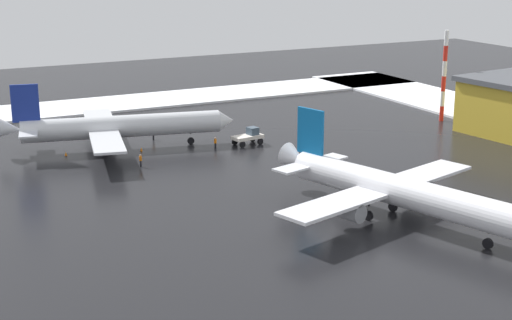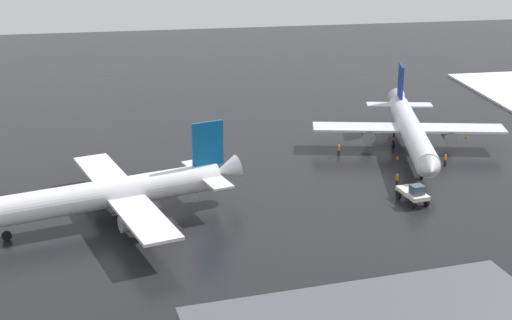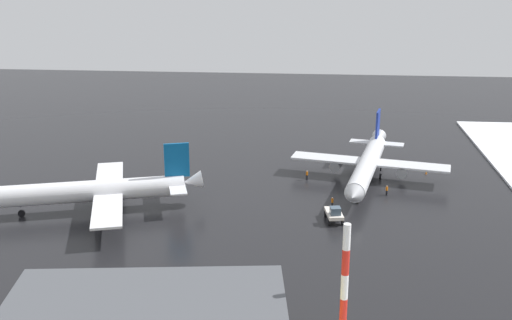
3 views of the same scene
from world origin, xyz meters
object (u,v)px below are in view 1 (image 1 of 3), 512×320
at_px(traffic_cone_mid_line, 66,154).
at_px(traffic_cone_near_nose, 141,149).
at_px(ground_crew_near_tug, 215,142).
at_px(airplane_parked_portside, 117,127).
at_px(antenna_mast, 444,76).
at_px(traffic_cone_wingtip_side, 64,135).
at_px(ground_crew_beside_wing, 153,134).
at_px(pushback_tug, 249,136).
at_px(airplane_far_rear, 397,190).
at_px(ground_crew_by_nose_gear, 141,160).

bearing_deg(traffic_cone_mid_line, traffic_cone_near_nose, -103.11).
bearing_deg(ground_crew_near_tug, airplane_parked_portside, -145.00).
xyz_separation_m(antenna_mast, traffic_cone_wingtip_side, (17.49, 59.00, -7.25)).
xyz_separation_m(antenna_mast, traffic_cone_mid_line, (6.12, 61.46, -7.25)).
bearing_deg(ground_crew_beside_wing, pushback_tug, 12.05).
relative_size(antenna_mast, traffic_cone_wingtip_side, 27.38).
height_order(airplane_far_rear, traffic_cone_near_nose, airplane_far_rear).
distance_m(airplane_parked_portside, traffic_cone_wingtip_side, 12.54).
bearing_deg(ground_crew_near_tug, pushback_tug, 63.32).
xyz_separation_m(airplane_parked_portside, airplane_far_rear, (-42.83, -17.53, 0.10)).
height_order(airplane_parked_portside, traffic_cone_wingtip_side, airplane_parked_portside).
distance_m(ground_crew_near_tug, traffic_cone_mid_line, 21.08).
height_order(ground_crew_near_tug, ground_crew_by_nose_gear, same).
bearing_deg(ground_crew_near_tug, traffic_cone_mid_line, -134.81).
bearing_deg(traffic_cone_wingtip_side, ground_crew_near_tug, -134.39).
bearing_deg(airplane_parked_portside, traffic_cone_near_nose, -34.12).
xyz_separation_m(pushback_tug, antenna_mast, (-0.28, -35.77, 6.24)).
bearing_deg(airplane_parked_portside, airplane_far_rear, -55.74).
bearing_deg(pushback_tug, ground_crew_by_nose_gear, -175.66).
bearing_deg(pushback_tug, airplane_far_rear, -99.87).
distance_m(ground_crew_near_tug, traffic_cone_wingtip_side, 24.84).
bearing_deg(antenna_mast, ground_crew_near_tug, 89.83).
distance_m(airplane_far_rear, traffic_cone_wingtip_side, 58.52).
xyz_separation_m(ground_crew_by_nose_gear, traffic_cone_wingtip_side, (21.53, 5.05, -0.70)).
bearing_deg(ground_crew_by_nose_gear, traffic_cone_wingtip_side, -83.61).
bearing_deg(airplane_parked_portside, ground_crew_near_tug, -14.73).
distance_m(ground_crew_beside_wing, traffic_cone_mid_line, 14.36).
xyz_separation_m(airplane_parked_portside, ground_crew_near_tug, (-6.34, -12.59, -2.32)).
bearing_deg(airplane_far_rear, ground_crew_near_tug, 171.50).
relative_size(airplane_parked_portside, traffic_cone_mid_line, 60.61).
bearing_deg(ground_crew_near_tug, airplane_far_rear, -20.57).
height_order(ground_crew_beside_wing, ground_crew_near_tug, same).
distance_m(airplane_parked_portside, pushback_tug, 19.22).
height_order(pushback_tug, traffic_cone_mid_line, pushback_tug).
relative_size(ground_crew_near_tug, traffic_cone_mid_line, 3.11).
relative_size(airplane_parked_portside, ground_crew_near_tug, 19.50).
bearing_deg(ground_crew_by_nose_gear, airplane_far_rear, 111.79).
xyz_separation_m(ground_crew_by_nose_gear, traffic_cone_near_nose, (7.77, -2.72, -0.70)).
height_order(airplane_parked_portside, ground_crew_by_nose_gear, airplane_parked_portside).
bearing_deg(traffic_cone_near_nose, pushback_tug, -102.63).
distance_m(ground_crew_near_tug, ground_crew_by_nose_gear, 13.35).
height_order(pushback_tug, traffic_cone_wingtip_side, pushback_tug).
bearing_deg(antenna_mast, traffic_cone_wingtip_side, 73.49).
distance_m(airplane_parked_portside, traffic_cone_mid_line, 8.19).
height_order(ground_crew_by_nose_gear, traffic_cone_near_nose, ground_crew_by_nose_gear).
xyz_separation_m(airplane_far_rear, ground_crew_near_tug, (36.49, 4.94, -2.42)).
xyz_separation_m(ground_crew_near_tug, antenna_mast, (-0.12, -41.26, 6.56)).
height_order(airplane_far_rear, traffic_cone_mid_line, airplane_far_rear).
xyz_separation_m(ground_crew_beside_wing, antenna_mast, (-9.20, -47.45, 6.56)).
bearing_deg(traffic_cone_near_nose, ground_crew_beside_wing, -34.67).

